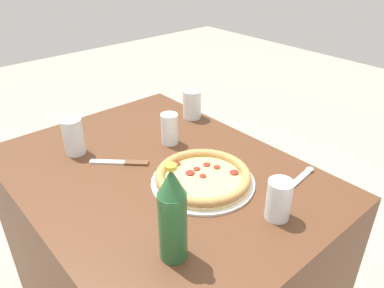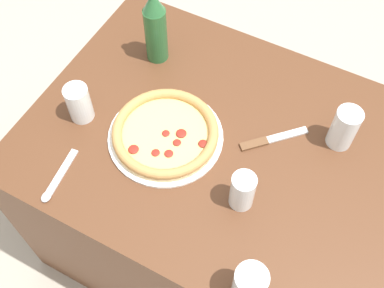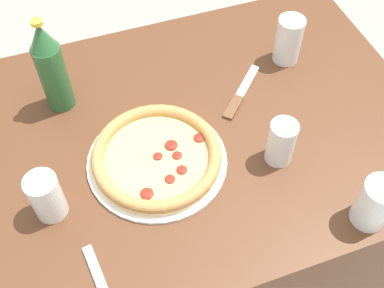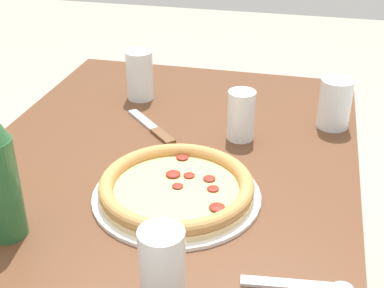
{
  "view_description": "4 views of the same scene",
  "coord_description": "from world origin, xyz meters",
  "px_view_note": "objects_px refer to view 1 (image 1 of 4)",
  "views": [
    {
      "loc": [
        0.86,
        -0.6,
        1.44
      ],
      "look_at": [
        0.05,
        0.11,
        0.82
      ],
      "focal_mm": 35.0,
      "sensor_mm": 36.0,
      "label": 1
    },
    {
      "loc": [
        -0.28,
        0.7,
        1.89
      ],
      "look_at": [
        0.06,
        0.07,
        0.77
      ],
      "focal_mm": 45.0,
      "sensor_mm": 36.0,
      "label": 2
    },
    {
      "loc": [
        0.28,
        0.7,
        1.67
      ],
      "look_at": [
        0.06,
        0.08,
        0.78
      ],
      "focal_mm": 45.0,
      "sensor_mm": 36.0,
      "label": 3
    },
    {
      "loc": [
        0.98,
        0.3,
        1.34
      ],
      "look_at": [
        0.02,
        0.07,
        0.79
      ],
      "focal_mm": 50.0,
      "sensor_mm": 36.0,
      "label": 4
    }
  ],
  "objects_px": {
    "glass_iced_tea": "(192,105)",
    "spoon": "(302,177)",
    "pizza_pepperoni": "(203,177)",
    "glass_cola": "(74,138)",
    "glass_water": "(279,202)",
    "beer_bottle": "(172,216)",
    "knife": "(122,162)",
    "glass_mango_juice": "(170,129)"
  },
  "relations": [
    {
      "from": "glass_mango_juice",
      "to": "beer_bottle",
      "type": "bearing_deg",
      "value": -37.25
    },
    {
      "from": "glass_mango_juice",
      "to": "beer_bottle",
      "type": "xyz_separation_m",
      "value": [
        0.45,
        -0.34,
        0.07
      ]
    },
    {
      "from": "glass_cola",
      "to": "knife",
      "type": "xyz_separation_m",
      "value": [
        0.17,
        0.09,
        -0.06
      ]
    },
    {
      "from": "glass_water",
      "to": "spoon",
      "type": "bearing_deg",
      "value": 106.67
    },
    {
      "from": "glass_mango_juice",
      "to": "pizza_pepperoni",
      "type": "bearing_deg",
      "value": -16.66
    },
    {
      "from": "glass_cola",
      "to": "glass_iced_tea",
      "type": "distance_m",
      "value": 0.52
    },
    {
      "from": "glass_cola",
      "to": "glass_mango_juice",
      "type": "bearing_deg",
      "value": 61.1
    },
    {
      "from": "glass_iced_tea",
      "to": "spoon",
      "type": "distance_m",
      "value": 0.58
    },
    {
      "from": "pizza_pepperoni",
      "to": "beer_bottle",
      "type": "bearing_deg",
      "value": -55.79
    },
    {
      "from": "pizza_pepperoni",
      "to": "spoon",
      "type": "distance_m",
      "value": 0.32
    },
    {
      "from": "knife",
      "to": "pizza_pepperoni",
      "type": "bearing_deg",
      "value": 26.26
    },
    {
      "from": "glass_water",
      "to": "knife",
      "type": "xyz_separation_m",
      "value": [
        -0.53,
        -0.18,
        -0.05
      ]
    },
    {
      "from": "glass_cola",
      "to": "glass_water",
      "type": "height_order",
      "value": "glass_cola"
    },
    {
      "from": "pizza_pepperoni",
      "to": "knife",
      "type": "height_order",
      "value": "pizza_pepperoni"
    },
    {
      "from": "glass_water",
      "to": "glass_iced_tea",
      "type": "xyz_separation_m",
      "value": [
        -0.64,
        0.25,
        0.0
      ]
    },
    {
      "from": "glass_water",
      "to": "beer_bottle",
      "type": "bearing_deg",
      "value": -104.12
    },
    {
      "from": "beer_bottle",
      "to": "glass_cola",
      "type": "bearing_deg",
      "value": 176.12
    },
    {
      "from": "spoon",
      "to": "knife",
      "type": "bearing_deg",
      "value": -139.38
    },
    {
      "from": "knife",
      "to": "glass_water",
      "type": "bearing_deg",
      "value": 18.86
    },
    {
      "from": "pizza_pepperoni",
      "to": "spoon",
      "type": "relative_size",
      "value": 1.88
    },
    {
      "from": "pizza_pepperoni",
      "to": "glass_mango_juice",
      "type": "xyz_separation_m",
      "value": [
        -0.27,
        0.08,
        0.04
      ]
    },
    {
      "from": "glass_mango_juice",
      "to": "beer_bottle",
      "type": "distance_m",
      "value": 0.57
    },
    {
      "from": "pizza_pepperoni",
      "to": "spoon",
      "type": "xyz_separation_m",
      "value": [
        0.19,
        0.26,
        -0.02
      ]
    },
    {
      "from": "glass_iced_tea",
      "to": "knife",
      "type": "relative_size",
      "value": 0.75
    },
    {
      "from": "pizza_pepperoni",
      "to": "beer_bottle",
      "type": "relative_size",
      "value": 1.24
    },
    {
      "from": "beer_bottle",
      "to": "pizza_pepperoni",
      "type": "bearing_deg",
      "value": 124.21
    },
    {
      "from": "pizza_pepperoni",
      "to": "glass_cola",
      "type": "xyz_separation_m",
      "value": [
        -0.44,
        -0.22,
        0.04
      ]
    },
    {
      "from": "knife",
      "to": "glass_iced_tea",
      "type": "bearing_deg",
      "value": 105.61
    },
    {
      "from": "pizza_pepperoni",
      "to": "glass_mango_juice",
      "type": "distance_m",
      "value": 0.29
    },
    {
      "from": "glass_iced_tea",
      "to": "glass_mango_juice",
      "type": "bearing_deg",
      "value": -61.53
    },
    {
      "from": "glass_mango_juice",
      "to": "beer_bottle",
      "type": "height_order",
      "value": "beer_bottle"
    },
    {
      "from": "glass_cola",
      "to": "beer_bottle",
      "type": "relative_size",
      "value": 0.5
    },
    {
      "from": "spoon",
      "to": "glass_iced_tea",
      "type": "bearing_deg",
      "value": 176.95
    },
    {
      "from": "pizza_pepperoni",
      "to": "glass_cola",
      "type": "height_order",
      "value": "glass_cola"
    },
    {
      "from": "pizza_pepperoni",
      "to": "glass_mango_juice",
      "type": "height_order",
      "value": "glass_mango_juice"
    },
    {
      "from": "pizza_pepperoni",
      "to": "knife",
      "type": "relative_size",
      "value": 2.04
    },
    {
      "from": "glass_mango_juice",
      "to": "glass_water",
      "type": "bearing_deg",
      "value": -3.85
    },
    {
      "from": "spoon",
      "to": "glass_mango_juice",
      "type": "bearing_deg",
      "value": -158.85
    },
    {
      "from": "beer_bottle",
      "to": "knife",
      "type": "relative_size",
      "value": 1.64
    },
    {
      "from": "glass_water",
      "to": "spoon",
      "type": "height_order",
      "value": "glass_water"
    },
    {
      "from": "glass_cola",
      "to": "beer_bottle",
      "type": "distance_m",
      "value": 0.62
    },
    {
      "from": "glass_water",
      "to": "glass_mango_juice",
      "type": "distance_m",
      "value": 0.53
    }
  ]
}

